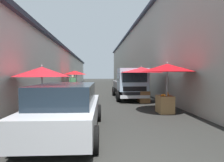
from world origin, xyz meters
The scene contains 11 objects.
ground centered at (13.50, 0.00, 0.00)m, with size 90.00×90.00×0.00m, color #282826.
building_left_whitewash centered at (15.75, 7.23, 2.24)m, with size 49.80×7.50×4.46m.
building_right_concrete centered at (15.75, -7.23, 3.56)m, with size 49.80×7.50×7.09m.
fruit_stall_far_right centered at (17.50, 2.74, 1.55)m, with size 2.29×2.29×2.13m.
fruit_stall_mid_lane centered at (4.58, 2.57, 1.57)m, with size 2.24×2.24×2.10m.
fruit_stall_near_right centered at (7.59, -2.26, 1.74)m, with size 2.56×2.56×2.22m.
fruit_stall_far_left centered at (4.73, -2.64, 1.74)m, with size 2.31×2.31×2.25m.
fruit_stall_near_left centered at (14.67, 2.64, 1.61)m, with size 2.20×2.20×2.10m.
hatchback_car centered at (2.44, 1.27, 0.74)m, with size 3.97×2.05×1.45m.
delivery_truck centered at (8.79, -1.80, 1.04)m, with size 4.93×1.98×2.08m.
vendor_by_crates centered at (13.31, 2.59, 0.92)m, with size 0.39×0.57×1.59m.
Camera 1 is at (-2.70, 0.40, 1.74)m, focal length 28.11 mm.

